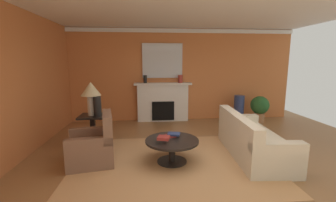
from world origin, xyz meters
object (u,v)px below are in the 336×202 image
Objects in this scene: side_table at (93,128)px; table_lamp at (91,92)px; vase_on_side_table at (97,107)px; potted_plant at (260,107)px; vase_mantel_left at (145,79)px; mantel_mirror at (162,61)px; vase_tall_corner at (239,109)px; coffee_table at (172,145)px; vase_mantel_right at (180,79)px; sofa at (251,141)px; armchair_near_window at (93,147)px; fireplace at (163,103)px.

table_lamp reaches higher than side_table.
vase_on_side_table is 4.89m from potted_plant.
table_lamp is 3.08× the size of vase_mantel_left.
mantel_mirror is 1.51× the size of vase_tall_corner.
coffee_table is 3.26m from vase_mantel_right.
potted_plant is (2.45, -0.42, -0.86)m from vase_mantel_right.
mantel_mirror reaches higher than vase_tall_corner.
sofa is 2.72m from vase_tall_corner.
vase_on_side_table is 0.53× the size of potted_plant.
vase_mantel_right is at bearing 110.36° from sofa.
mantel_mirror is 3.14m from side_table.
vase_mantel_right is (2.05, 2.94, 1.04)m from armchair_near_window.
armchair_near_window is 3.73m from vase_mantel_right.
armchair_near_window reaches higher than side_table.
vase_mantel_left is at bearing 180.00° from vase_mantel_right.
mantel_mirror is 3.81m from armchair_near_window.
fireplace is at bearing 172.88° from vase_tall_corner.
vase_tall_corner is 2.08m from vase_mantel_right.
coffee_table is at bearing -32.13° from table_lamp.
vase_mantel_left is 0.29× the size of potted_plant.
mantel_mirror reaches higher than armchair_near_window.
side_table is at bearing -130.25° from fireplace.
vase_mantel_left is (-0.52, 3.04, 1.02)m from coffee_table.
vase_on_side_table is at bearing -154.98° from vase_tall_corner.
mantel_mirror reaches higher than coffee_table.
vase_on_side_table is (-0.07, 0.84, 0.61)m from armchair_near_window.
table_lamp is at bearing -161.63° from potted_plant.
side_table is at bearing -157.19° from vase_tall_corner.
table_lamp reaches higher than vase_on_side_table.
potted_plant reaches higher than coffee_table.
vase_on_side_table reaches higher than sofa.
armchair_near_window is at bearing -178.31° from sofa.
vase_on_side_table is at bearing -38.66° from table_lamp.
vase_mantel_left is (1.17, 1.98, 0.13)m from table_lamp.
vase_mantel_left reaches higher than potted_plant.
mantel_mirror is 5.18× the size of vase_mantel_right.
sofa is at bearing -69.64° from vase_mantel_right.
vase_mantel_right is at bearing 41.12° from table_lamp.
side_table is 3.16m from vase_mantel_right.
vase_mantel_left is at bearing 175.15° from vase_tall_corner.
side_table is at bearing 165.39° from sofa.
potted_plant is at bearing -11.05° from mantel_mirror.
vase_tall_corner is (2.40, -0.42, -1.50)m from mantel_mirror.
mantel_mirror is 2.94m from vase_on_side_table.
mantel_mirror reaches higher than vase_mantel_left.
sofa is (1.61, -3.02, -1.62)m from mantel_mirror.
mantel_mirror is 1.80× the size of side_table.
vase_mantel_right reaches higher than coffee_table.
fireplace reaches higher than vase_tall_corner.
fireplace is 7.38× the size of vase_mantel_right.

